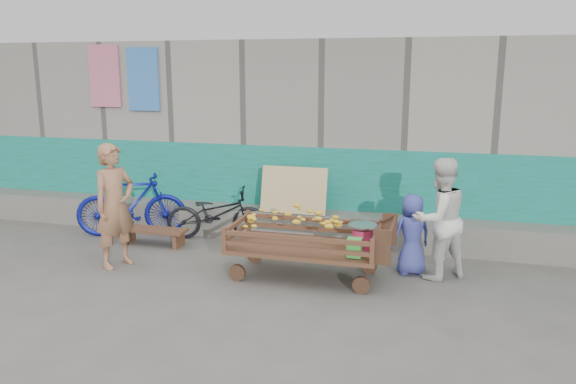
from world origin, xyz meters
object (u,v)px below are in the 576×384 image
(woman, at_px, (439,219))
(bicycle_blue, at_px, (131,204))
(child, at_px, (412,234))
(bench, at_px, (153,233))
(vendor_man, at_px, (115,206))
(banana_cart, at_px, (302,232))
(bicycle_dark, at_px, (216,214))

(woman, bearing_deg, bicycle_blue, -44.21)
(child, bearing_deg, bench, -32.25)
(vendor_man, bearing_deg, woman, -58.53)
(banana_cart, distance_m, bench, 2.56)
(vendor_man, distance_m, woman, 4.15)
(bench, height_order, bicycle_blue, bicycle_blue)
(woman, relative_size, bicycle_blue, 0.90)
(child, relative_size, bicycle_blue, 0.61)
(bicycle_dark, bearing_deg, vendor_man, 137.53)
(bench, relative_size, child, 0.98)
(banana_cart, relative_size, vendor_man, 1.23)
(woman, bearing_deg, vendor_man, -27.46)
(banana_cart, relative_size, child, 1.95)
(banana_cart, xyz_separation_m, bicycle_dark, (-1.66, 1.22, -0.19))
(child, bearing_deg, banana_cart, -8.78)
(banana_cart, xyz_separation_m, bench, (-2.44, 0.67, -0.40))
(banana_cart, height_order, vendor_man, vendor_man)
(child, xyz_separation_m, bicycle_blue, (-4.30, 0.52, -0.01))
(vendor_man, height_order, bicycle_dark, vendor_man)
(vendor_man, xyz_separation_m, bicycle_blue, (-0.54, 1.27, -0.31))
(woman, xyz_separation_m, child, (-0.33, 0.06, -0.24))
(bench, height_order, vendor_man, vendor_man)
(vendor_man, relative_size, woman, 1.08)
(woman, distance_m, bicycle_dark, 3.40)
(bicycle_dark, relative_size, bicycle_blue, 0.89)
(vendor_man, bearing_deg, bicycle_dark, -6.67)
(bench, xyz_separation_m, child, (3.75, -0.17, 0.33))
(bench, xyz_separation_m, bicycle_blue, (-0.55, 0.35, 0.32))
(bench, distance_m, woman, 4.12)
(child, distance_m, bicycle_blue, 4.33)
(woman, xyz_separation_m, bicycle_blue, (-4.63, 0.58, -0.25))
(banana_cart, xyz_separation_m, child, (1.31, 0.50, -0.06))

